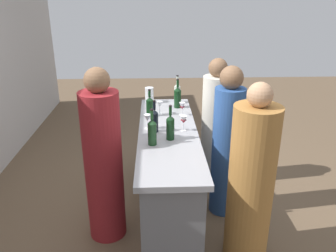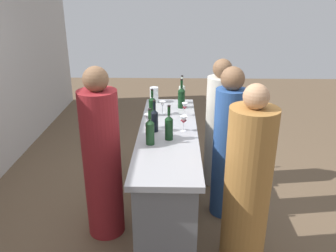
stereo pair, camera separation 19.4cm
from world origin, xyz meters
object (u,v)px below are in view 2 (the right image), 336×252
Objects in this scene: wine_bottle_center_near_black at (155,120)px; person_left_guest at (228,148)px; wine_bottle_second_left_dark_green at (169,127)px; person_server_behind at (102,161)px; person_right_guest at (219,128)px; wine_bottle_leftmost_olive_green at (150,131)px; wine_glass_near_left at (185,107)px; wine_glass_near_right at (162,105)px; water_pitcher at (154,95)px; wine_bottle_far_right_clear_pale at (182,93)px; wine_bottle_second_right_dark_green at (152,106)px; wine_glass_near_center at (184,121)px; wine_bottle_rightmost_dark_green at (181,97)px; person_center_guest at (247,186)px; wine_glass_far_left at (148,118)px.

person_left_guest reaches higher than wine_bottle_center_near_black.
person_server_behind is at bearing 97.80° from wine_bottle_second_left_dark_green.
wine_bottle_center_near_black is 0.21× the size of person_right_guest.
wine_bottle_leftmost_olive_green is at bearing 11.46° from person_server_behind.
wine_bottle_center_near_black is 0.54m from wine_glass_near_left.
wine_bottle_second_left_dark_green is 0.69m from person_server_behind.
water_pitcher is at bearing 15.54° from wine_glass_near_right.
person_right_guest is at bearing -45.74° from wine_bottle_center_near_black.
wine_bottle_far_right_clear_pale is 2.32× the size of wine_glass_near_left.
wine_bottle_second_right_dark_green reaches higher than water_pitcher.
person_left_guest reaches higher than wine_glass_near_center.
wine_bottle_rightmost_dark_green is at bearing -49.62° from wine_bottle_second_right_dark_green.
wine_bottle_center_near_black is at bearing 173.52° from wine_glass_near_right.
person_server_behind is at bearing 17.28° from person_right_guest.
person_left_guest is at bearing -122.73° from wine_glass_near_right.
person_center_guest reaches higher than water_pitcher.
person_right_guest is (0.99, -0.74, -0.37)m from wine_bottle_leftmost_olive_green.
person_server_behind is at bearing 25.00° from person_left_guest.
wine_glass_near_left is 0.96× the size of wine_glass_near_center.
wine_glass_near_right is at bearing 78.21° from wine_glass_near_left.
wine_bottle_rightmost_dark_green reaches higher than wine_bottle_second_left_dark_green.
wine_glass_near_right is at bearing -5.34° from person_right_guest.
person_center_guest is at bearing -127.54° from wine_bottle_center_near_black.
wine_bottle_leftmost_olive_green is at bearing 123.17° from wine_bottle_second_left_dark_green.
water_pitcher reaches higher than wine_glass_near_left.
wine_glass_near_left is 0.52m from wine_glass_far_left.
wine_bottle_rightmost_dark_green is 2.22× the size of wine_glass_near_center.
wine_glass_near_center is at bearing -99.82° from wine_glass_far_left.
wine_bottle_leftmost_olive_green is 0.55m from person_server_behind.
person_left_guest is 1.03× the size of person_right_guest.
wine_bottle_far_right_clear_pale reaches higher than wine_glass_far_left.
wine_glass_near_center is at bearing 35.44° from person_server_behind.
wine_glass_far_left is at bearing 179.41° from water_pitcher.
wine_glass_near_center is at bearing -33.86° from wine_bottle_second_left_dark_green.
wine_glass_near_center is 0.97m from water_pitcher.
wine_bottle_second_left_dark_green is 2.14× the size of wine_glass_near_center.
wine_glass_near_left is (0.45, -0.30, -0.02)m from wine_bottle_center_near_black.
wine_bottle_far_right_clear_pale is (1.08, -0.13, 0.00)m from wine_bottle_second_left_dark_green.
wine_glass_near_right is 0.09× the size of person_center_guest.
person_center_guest reaches higher than wine_bottle_leftmost_olive_green.
wine_glass_near_right is at bearing 24.68° from wine_glass_near_center.
wine_bottle_far_right_clear_pale is 0.45m from wine_glass_near_left.
wine_bottle_leftmost_olive_green is 1.79× the size of water_pitcher.
wine_glass_far_left is at bearing 55.35° from person_server_behind.
wine_bottle_leftmost_olive_green reaches higher than wine_bottle_center_near_black.
wine_bottle_rightmost_dark_green is 0.21× the size of person_server_behind.
wine_glass_near_right is at bearing -38.77° from person_center_guest.
wine_bottle_leftmost_olive_green is 2.28× the size of wine_glass_near_left.
wine_bottle_center_near_black is at bearing 162.93° from wine_bottle_far_right_clear_pale.
wine_glass_near_left is 0.09× the size of person_server_behind.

